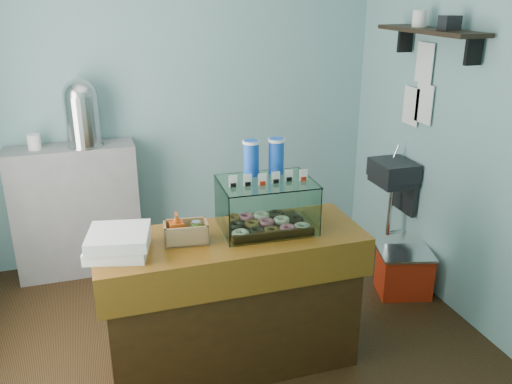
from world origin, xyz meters
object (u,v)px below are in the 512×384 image
object	(u,v)px
counter	(232,301)
display_case	(265,201)
coffee_urn	(81,111)
red_cooler	(404,273)

from	to	relation	value
counter	display_case	size ratio (longest dim) A/B	2.78
counter	coffee_urn	bearing A→B (deg)	116.46
counter	red_cooler	distance (m)	1.59
display_case	red_cooler	size ratio (longest dim) A/B	1.21
coffee_urn	red_cooler	xyz separation A→B (m)	(2.29, -1.15, -1.20)
counter	red_cooler	world-z (taller)	counter
coffee_urn	red_cooler	bearing A→B (deg)	-26.64
coffee_urn	counter	bearing A→B (deg)	-63.54
display_case	coffee_urn	world-z (taller)	coffee_urn
red_cooler	coffee_urn	bearing A→B (deg)	168.65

